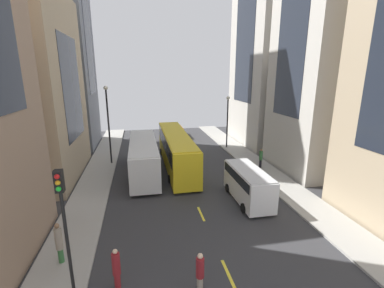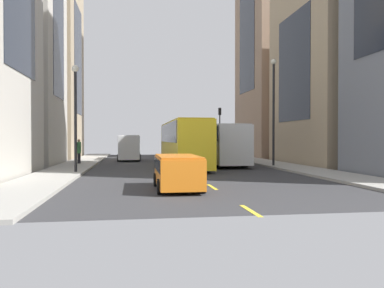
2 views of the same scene
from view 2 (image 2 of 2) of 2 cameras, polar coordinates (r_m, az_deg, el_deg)
name	(u,v)px [view 2 (image 2 of 2)]	position (r m, az deg, el deg)	size (l,w,h in m)	color
ground_plane	(177,165)	(33.02, -2.25, -3.11)	(43.49, 43.49, 0.00)	#333335
sidewalk_west	(270,163)	(34.89, 11.35, -2.79)	(2.99, 44.00, 0.15)	#9E9B93
sidewalk_east	(76,165)	(33.13, -16.60, -3.00)	(2.99, 44.00, 0.15)	#9E9B93
lane_stripe_0	(160,155)	(53.91, -4.71, -1.57)	(0.16, 2.00, 0.01)	yellow
lane_stripe_1	(163,157)	(47.93, -4.23, -1.87)	(0.16, 2.00, 0.01)	yellow
lane_stripe_2	(167,159)	(41.96, -3.61, -2.26)	(0.16, 2.00, 0.01)	yellow
lane_stripe_3	(173,163)	(35.99, -2.78, -2.77)	(0.16, 2.00, 0.01)	yellow
lane_stripe_4	(181,168)	(30.04, -1.62, -3.49)	(0.16, 2.00, 0.01)	yellow
lane_stripe_5	(193,175)	(24.12, 0.11, -4.56)	(0.16, 2.00, 0.01)	yellow
lane_stripe_6	(212,187)	(18.25, 2.97, -6.30)	(0.16, 2.00, 0.01)	yellow
lane_stripe_7	(251,211)	(12.49, 8.57, -9.63)	(0.16, 2.00, 0.01)	yellow
building_west_0	(283,14)	(51.37, 13.11, 18.06)	(9.11, 11.04, 35.00)	#937760
building_west_1	(334,68)	(36.65, 20.03, 10.36)	(7.49, 11.86, 16.73)	tan
building_east_0	(47,59)	(48.55, -20.42, 11.51)	(6.92, 10.69, 22.62)	tan
building_east_1	(16,14)	(37.67, -24.34, 16.95)	(6.97, 8.52, 25.55)	#B7B2A8
city_bus_white	(220,141)	(33.71, 4.11, 0.38)	(2.80, 11.15, 3.35)	silver
streetcar_yellow	(183,140)	(31.50, -1.37, 0.57)	(2.70, 14.54, 3.59)	yellow
delivery_van_white	(129,146)	(40.40, -9.17, -0.25)	(2.25, 5.74, 2.58)	white
car_orange_0	(178,169)	(17.29, -2.10, -3.74)	(1.99, 4.29, 1.51)	orange
pedestrian_crossing_near	(234,146)	(46.95, 6.18, -0.31)	(0.36, 0.36, 2.25)	#336B38
pedestrian_crossing_mid	(176,148)	(48.76, -2.41, -0.63)	(0.38, 0.38, 1.95)	gray
pedestrian_walking_far	(206,148)	(48.42, 2.10, -0.58)	(0.38, 0.38, 2.05)	maroon
pedestrian_waiting_curb	(79,151)	(34.22, -16.20, -0.93)	(0.35, 0.35, 2.04)	black
traffic_light_near_corner	(220,122)	(49.24, 4.08, 3.18)	(0.32, 0.44, 5.96)	black
streetlamp_near	(75,106)	(25.86, -16.68, 5.32)	(0.44, 0.44, 6.75)	black
streetlamp_far	(274,102)	(31.33, 11.84, 6.09)	(0.44, 0.44, 8.34)	black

